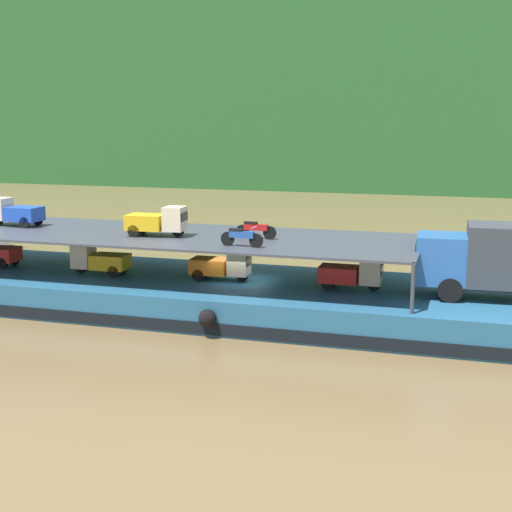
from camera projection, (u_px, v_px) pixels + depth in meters
name	position (u px, v px, depth m)	size (l,w,h in m)	color
ground_plane	(239.00, 312.00, 33.30)	(400.00, 400.00, 0.00)	brown
hillside_far_bank	(402.00, 57.00, 97.02)	(127.71, 36.69, 30.04)	#235628
cargo_barge	(239.00, 297.00, 33.14)	(33.09, 8.51, 1.50)	#23567A
covered_lorry	(508.00, 259.00, 29.28)	(7.92, 2.55, 3.10)	#285BA3
cargo_rack	(162.00, 235.00, 33.72)	(23.89, 7.11, 2.00)	#383D47
mini_truck_lower_aft	(99.00, 260.00, 34.31)	(2.78, 1.26, 1.38)	gold
mini_truck_lower_mid	(222.00, 265.00, 33.05)	(2.77, 1.26, 1.38)	orange
mini_truck_lower_fore	(352.00, 273.00, 31.32)	(2.74, 1.20, 1.38)	red
mini_truck_upper_stern	(14.00, 212.00, 36.13)	(2.77, 1.25, 1.38)	#1E47B7
mini_truck_upper_mid	(157.00, 221.00, 32.98)	(2.79, 1.29, 1.38)	gold
motorcycle_upper_port	(241.00, 237.00, 30.32)	(1.90, 0.55, 0.87)	black
motorcycle_upper_centre	(256.00, 229.00, 32.33)	(1.90, 0.55, 0.87)	black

